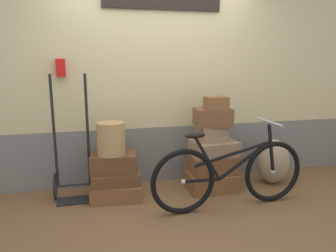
{
  "coord_description": "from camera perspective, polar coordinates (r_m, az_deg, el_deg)",
  "views": [
    {
      "loc": [
        -0.85,
        -3.29,
        1.58
      ],
      "look_at": [
        0.03,
        0.23,
        0.84
      ],
      "focal_mm": 35.23,
      "sensor_mm": 36.0,
      "label": 1
    }
  ],
  "objects": [
    {
      "name": "ground",
      "position": [
        3.77,
        0.48,
        -13.83
      ],
      "size": [
        9.24,
        5.2,
        0.06
      ],
      "primitive_type": "cube",
      "color": "brown"
    },
    {
      "name": "station_building",
      "position": [
        4.23,
        -2.21,
        9.5
      ],
      "size": [
        7.24,
        0.74,
        2.86
      ],
      "color": "slate",
      "rests_on": "ground"
    },
    {
      "name": "suitcase_0",
      "position": [
        3.9,
        -8.96,
        -11.09
      ],
      "size": [
        0.61,
        0.43,
        0.18
      ],
      "primitive_type": "cube",
      "rotation": [
        0.0,
        0.0,
        -0.11
      ],
      "color": "brown",
      "rests_on": "ground"
    },
    {
      "name": "suitcase_1",
      "position": [
        3.84,
        -9.05,
        -8.93
      ],
      "size": [
        0.55,
        0.34,
        0.13
      ],
      "primitive_type": "cube",
      "rotation": [
        0.0,
        0.0,
        -0.03
      ],
      "color": "brown",
      "rests_on": "suitcase_0"
    },
    {
      "name": "suitcase_2",
      "position": [
        3.84,
        -9.4,
        -6.24
      ],
      "size": [
        0.55,
        0.4,
        0.21
      ],
      "primitive_type": "cube",
      "rotation": [
        0.0,
        0.0,
        -0.12
      ],
      "color": "brown",
      "rests_on": "suitcase_1"
    },
    {
      "name": "suitcase_3",
      "position": [
        4.15,
        7.47,
        -9.41
      ],
      "size": [
        0.58,
        0.43,
        0.22
      ],
      "primitive_type": "cube",
      "rotation": [
        0.0,
        0.0,
        0.01
      ],
      "color": "brown",
      "rests_on": "ground"
    },
    {
      "name": "suitcase_4",
      "position": [
        4.1,
        7.72,
        -6.42
      ],
      "size": [
        0.56,
        0.41,
        0.22
      ],
      "primitive_type": "cube",
      "rotation": [
        0.0,
        0.0,
        -0.01
      ],
      "color": "brown",
      "rests_on": "suitcase_3"
    },
    {
      "name": "suitcase_5",
      "position": [
        4.07,
        7.93,
        -3.71
      ],
      "size": [
        0.56,
        0.45,
        0.17
      ],
      "primitive_type": "cube",
      "rotation": [
        0.0,
        0.0,
        0.08
      ],
      "color": "#937051",
      "rests_on": "suitcase_4"
    },
    {
      "name": "suitcase_6",
      "position": [
        4.01,
        7.61,
        -1.28
      ],
      "size": [
        0.34,
        0.28,
        0.19
      ],
      "primitive_type": "cube",
      "rotation": [
        0.0,
        0.0,
        0.05
      ],
      "color": "#937051",
      "rests_on": "suitcase_5"
    },
    {
      "name": "suitcase_7",
      "position": [
        3.98,
        7.73,
        1.55
      ],
      "size": [
        0.44,
        0.33,
        0.21
      ],
      "primitive_type": "cube",
      "rotation": [
        0.0,
        0.0,
        -0.07
      ],
      "color": "brown",
      "rests_on": "suitcase_6"
    },
    {
      "name": "suitcase_8",
      "position": [
        3.92,
        8.33,
        4.0
      ],
      "size": [
        0.27,
        0.21,
        0.14
      ],
      "primitive_type": "cube",
      "rotation": [
        0.0,
        0.0,
        0.08
      ],
      "color": "brown",
      "rests_on": "suitcase_7"
    },
    {
      "name": "wicker_basket",
      "position": [
        3.74,
        -9.83,
        -2.15
      ],
      "size": [
        0.31,
        0.31,
        0.37
      ],
      "primitive_type": "cylinder",
      "color": "#A8844C",
      "rests_on": "suitcase_2"
    },
    {
      "name": "luggage_trolley",
      "position": [
        3.94,
        -16.05,
        -7.62
      ],
      "size": [
        0.44,
        0.37,
        1.43
      ],
      "color": "black",
      "rests_on": "ground"
    },
    {
      "name": "burlap_sack",
      "position": [
        4.47,
        17.76,
        -5.87
      ],
      "size": [
        0.41,
        0.35,
        0.57
      ],
      "primitive_type": "ellipsoid",
      "color": "#9E8966",
      "rests_on": "ground"
    },
    {
      "name": "bicycle",
      "position": [
        3.62,
        10.62,
        -8.29
      ],
      "size": [
        1.76,
        0.46,
        0.93
      ],
      "color": "black",
      "rests_on": "ground"
    }
  ]
}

